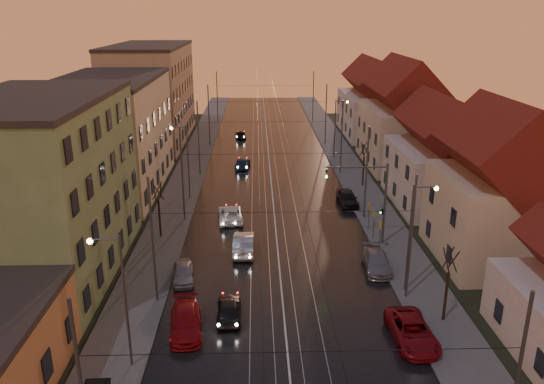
{
  "coord_description": "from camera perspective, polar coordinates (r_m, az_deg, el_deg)",
  "views": [
    {
      "loc": [
        -1.7,
        -23.24,
        18.88
      ],
      "look_at": [
        -0.3,
        22.78,
        3.21
      ],
      "focal_mm": 35.0,
      "sensor_mm": 36.0,
      "label": 1
    }
  ],
  "objects": [
    {
      "name": "street_lamp_0",
      "position": [
        29.8,
        -16.17,
        -10.03
      ],
      "size": [
        1.75,
        0.32,
        8.0
      ],
      "color": "#595B60",
      "rests_on": "ground"
    },
    {
      "name": "bare_tree_1",
      "position": [
        35.57,
        18.3,
        -9.68
      ],
      "size": [
        1.09,
        1.09,
        5.11
      ],
      "color": "black",
      "rests_on": "ground"
    },
    {
      "name": "parked_right_1",
      "position": [
        41.91,
        11.2,
        -7.34
      ],
      "size": [
        2.13,
        4.72,
        1.34
      ],
      "primitive_type": "imported",
      "rotation": [
        0.0,
        0.0,
        -0.05
      ],
      "color": "gray",
      "rests_on": "ground"
    },
    {
      "name": "tram_rail_0",
      "position": [
        65.99,
        -2.11,
        2.21
      ],
      "size": [
        0.06,
        120.0,
        0.03
      ],
      "primitive_type": "cube",
      "color": "gray",
      "rests_on": "road"
    },
    {
      "name": "apartment_left_1",
      "position": [
        42.31,
        -23.58,
        0.16
      ],
      "size": [
        10.0,
        18.0,
        13.0
      ],
      "primitive_type": "cube",
      "color": "#618454",
      "rests_on": "ground"
    },
    {
      "name": "street_lamp_3",
      "position": [
        71.46,
        7.05,
        7.36
      ],
      "size": [
        1.75,
        0.32,
        8.0
      ],
      "color": "#595B60",
      "rests_on": "ground"
    },
    {
      "name": "parked_left_3",
      "position": [
        40.11,
        -9.55,
        -8.54
      ],
      "size": [
        2.01,
        3.93,
        1.28
      ],
      "primitive_type": "imported",
      "rotation": [
        0.0,
        0.0,
        0.14
      ],
      "color": "#A9A8AE",
      "rests_on": "ground"
    },
    {
      "name": "house_right_2",
      "position": [
        56.37,
        17.72,
        3.26
      ],
      "size": [
        9.18,
        12.24,
        9.2
      ],
      "color": "beige",
      "rests_on": "ground"
    },
    {
      "name": "driving_car_3",
      "position": [
        67.75,
        -3.19,
        3.14
      ],
      "size": [
        2.07,
        4.42,
        1.25
      ],
      "primitive_type": "imported",
      "rotation": [
        0.0,
        0.0,
        3.07
      ],
      "color": "#192C4B",
      "rests_on": "ground"
    },
    {
      "name": "house_right_1",
      "position": [
        44.64,
        23.12,
        -0.27
      ],
      "size": [
        8.67,
        10.2,
        10.8
      ],
      "color": "beige",
      "rests_on": "ground"
    },
    {
      "name": "tram_rail_1",
      "position": [
        65.99,
        -0.86,
        2.22
      ],
      "size": [
        0.06,
        120.0,
        0.03
      ],
      "primitive_type": "cube",
      "color": "gray",
      "rests_on": "road"
    },
    {
      "name": "catenary_pole_r_2",
      "position": [
        50.44,
        10.12,
        1.94
      ],
      "size": [
        0.16,
        0.16,
        9.0
      ],
      "primitive_type": "cylinder",
      "color": "#595B60",
      "rests_on": "ground"
    },
    {
      "name": "driving_car_2",
      "position": [
        50.55,
        -4.52,
        -2.38
      ],
      "size": [
        2.7,
        5.01,
        1.34
      ],
      "primitive_type": "imported",
      "rotation": [
        0.0,
        0.0,
        3.25
      ],
      "color": "white",
      "rests_on": "ground"
    },
    {
      "name": "street_lamp_2",
      "position": [
        55.55,
        -9.37,
        3.95
      ],
      "size": [
        1.75,
        0.32,
        8.0
      ],
      "color": "#595B60",
      "rests_on": "ground"
    },
    {
      "name": "catenary_pole_l_3",
      "position": [
        64.25,
        -7.9,
        5.69
      ],
      "size": [
        0.16,
        0.16,
        9.0
      ],
      "primitive_type": "cylinder",
      "color": "#595B60",
      "rests_on": "ground"
    },
    {
      "name": "parked_left_2",
      "position": [
        34.23,
        -9.29,
        -13.57
      ],
      "size": [
        2.49,
        4.99,
        1.39
      ],
      "primitive_type": "imported",
      "rotation": [
        0.0,
        0.0,
        0.12
      ],
      "color": "maroon",
      "rests_on": "ground"
    },
    {
      "name": "parked_right_0",
      "position": [
        33.96,
        14.82,
        -14.27
      ],
      "size": [
        2.5,
        5.14,
        1.41
      ],
      "primitive_type": "imported",
      "rotation": [
        0.0,
        0.0,
        0.03
      ],
      "color": "maroon",
      "rests_on": "ground"
    },
    {
      "name": "street_lamp_1",
      "position": [
        37.65,
        15.1,
        -3.71
      ],
      "size": [
        1.75,
        0.32,
        8.0
      ],
      "color": "#595B60",
      "rests_on": "ground"
    },
    {
      "name": "apartment_left_2",
      "position": [
        60.76,
        -16.86,
        5.75
      ],
      "size": [
        10.0,
        20.0,
        12.0
      ],
      "primitive_type": "cube",
      "color": "beige",
      "rests_on": "ground"
    },
    {
      "name": "house_right_4",
      "position": [
        87.39,
        10.78,
        9.36
      ],
      "size": [
        9.18,
        16.32,
        10.0
      ],
      "color": "beige",
      "rests_on": "ground"
    },
    {
      "name": "bare_tree_0",
      "position": [
        47.02,
        -12.05,
        -2.04
      ],
      "size": [
        1.09,
        1.09,
        5.11
      ],
      "color": "black",
      "rests_on": "ground"
    },
    {
      "name": "catenary_pole_l_4",
      "position": [
        78.87,
        -6.8,
        8.16
      ],
      "size": [
        0.16,
        0.16,
        9.0
      ],
      "primitive_type": "cylinder",
      "color": "#595B60",
      "rests_on": "ground"
    },
    {
      "name": "catenary_pole_l_1",
      "position": [
        35.97,
        -12.7,
        -5.26
      ],
      "size": [
        0.16,
        0.16,
        9.0
      ],
      "primitive_type": "cylinder",
      "color": "#595B60",
      "rests_on": "ground"
    },
    {
      "name": "sidewalk_left",
      "position": [
        66.5,
        -8.85,
        2.14
      ],
      "size": [
        4.0,
        120.0,
        0.15
      ],
      "primitive_type": "cube",
      "color": "#4C4C4C",
      "rests_on": "ground"
    },
    {
      "name": "sidewalk_right",
      "position": [
        67.01,
        8.39,
        2.29
      ],
      "size": [
        4.0,
        120.0,
        0.15
      ],
      "primitive_type": "cube",
      "color": "#4C4C4C",
      "rests_on": "ground"
    },
    {
      "name": "house_right_3",
      "position": [
        70.06,
        13.89,
        7.49
      ],
      "size": [
        9.18,
        14.28,
        11.5
      ],
      "color": "beige",
      "rests_on": "ground"
    },
    {
      "name": "road",
      "position": [
        66.02,
        -0.19,
        2.2
      ],
      "size": [
        16.0,
        120.0,
        0.04
      ],
      "primitive_type": "cube",
      "color": "black",
      "rests_on": "ground"
    },
    {
      "name": "apartment_left_3",
      "position": [
        83.61,
        -12.82,
        10.17
      ],
      "size": [
        10.0,
        24.0,
        14.0
      ],
      "primitive_type": "cube",
      "color": "#92795E",
      "rests_on": "ground"
    },
    {
      "name": "driving_car_1",
      "position": [
        43.91,
        -3.09,
        -5.57
      ],
      "size": [
        1.68,
        4.76,
        1.57
      ],
      "primitive_type": "imported",
      "rotation": [
        0.0,
        0.0,
        3.14
      ],
      "color": "#A3A3A8",
      "rests_on": "ground"
    },
    {
      "name": "catenary_pole_l_2",
      "position": [
        49.86,
        -9.63,
        1.76
      ],
      "size": [
        0.16,
        0.16,
        9.0
      ],
      "primitive_type": "cylinder",
      "color": "#595B60",
      "rests_on": "ground"
    },
    {
      "name": "catenary_pole_r_3",
      "position": [
        64.71,
        7.5,
        5.8
      ],
      "size": [
        0.16,
        0.16,
        9.0
      ],
      "primitive_type": "cylinder",
      "color": "#595B60",
      "rests_on": "ground"
    },
    {
      "name": "driving_car_0",
      "position": [
        35.23,
        -4.65,
        -12.41
      ],
      "size": [
        1.65,
        3.91,
        1.32
      ],
      "primitive_type": "imported",
      "rotation": [
        0.0,
        0.0,
        3.16
      ],
      "color": "black",
      "rests_on": "ground"
    },
    {
      "name": "catenary_pole_l_5",
      "position": [
        96.57,
        -5.91,
        10.14
      ],
      "size": [
        0.16,
        0.16,
        9.0
      ],
      "primitive_type": "cylinder",
      "color": "#595B60",
      "rests_on": "ground"
    },
    {
      "name": "parked_right_2",
      "position": [
        54.91,
        8.11,
        -0.66
      ],
      "size": [
        2.02,
        4.57,
        1.53
      ],
      "primitive_type": "imported",
      "rotation": [
        0.0,
        0.0,
        0.05
      ],
      "color": "black",
      "rests_on": "ground"
    },
    {
      "name": "tram_rail_3",
      "position": [
        66.1,
        1.71,
        2.24
      ],
      "size": [
        0.06,
        120.0,
        0.03
      ],
      "primitive_type": "cube",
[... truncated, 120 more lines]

